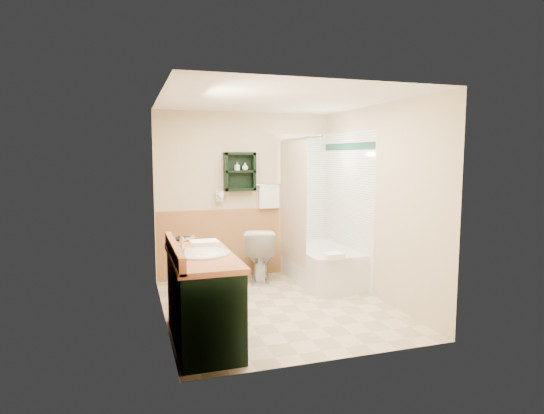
{
  "coord_description": "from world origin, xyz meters",
  "views": [
    {
      "loc": [
        -1.64,
        -4.95,
        1.78
      ],
      "look_at": [
        0.0,
        0.2,
        1.16
      ],
      "focal_mm": 30.0,
      "sensor_mm": 36.0,
      "label": 1
    }
  ],
  "objects_px": {
    "soap_bottle_a": "(237,169)",
    "soap_bottle_b": "(245,167)",
    "vanity_book": "(175,230)",
    "wall_shelf": "(240,171)",
    "vanity": "(203,298)",
    "bathtub": "(320,264)",
    "toilet": "(260,255)",
    "hair_dryer": "(219,196)"
  },
  "relations": [
    {
      "from": "soap_bottle_a",
      "to": "soap_bottle_b",
      "type": "height_order",
      "value": "soap_bottle_b"
    },
    {
      "from": "vanity_book",
      "to": "soap_bottle_b",
      "type": "height_order",
      "value": "soap_bottle_b"
    },
    {
      "from": "wall_shelf",
      "to": "vanity",
      "type": "xyz_separation_m",
      "value": [
        -0.89,
        -2.15,
        -1.13
      ]
    },
    {
      "from": "bathtub",
      "to": "soap_bottle_b",
      "type": "xyz_separation_m",
      "value": [
        -0.95,
        0.55,
        1.36
      ]
    },
    {
      "from": "toilet",
      "to": "soap_bottle_b",
      "type": "relative_size",
      "value": 6.99
    },
    {
      "from": "toilet",
      "to": "hair_dryer",
      "type": "bearing_deg",
      "value": -12.55
    },
    {
      "from": "bathtub",
      "to": "soap_bottle_b",
      "type": "height_order",
      "value": "soap_bottle_b"
    },
    {
      "from": "toilet",
      "to": "soap_bottle_a",
      "type": "xyz_separation_m",
      "value": [
        -0.26,
        0.26,
        1.22
      ]
    },
    {
      "from": "bathtub",
      "to": "vanity_book",
      "type": "xyz_separation_m",
      "value": [
        -2.08,
        -0.74,
        0.72
      ]
    },
    {
      "from": "hair_dryer",
      "to": "vanity_book",
      "type": "height_order",
      "value": "hair_dryer"
    },
    {
      "from": "wall_shelf",
      "to": "bathtub",
      "type": "height_order",
      "value": "wall_shelf"
    },
    {
      "from": "vanity_book",
      "to": "soap_bottle_a",
      "type": "bearing_deg",
      "value": 66.02
    },
    {
      "from": "soap_bottle_a",
      "to": "soap_bottle_b",
      "type": "relative_size",
      "value": 1.09
    },
    {
      "from": "wall_shelf",
      "to": "soap_bottle_a",
      "type": "relative_size",
      "value": 4.64
    },
    {
      "from": "hair_dryer",
      "to": "toilet",
      "type": "xyz_separation_m",
      "value": [
        0.52,
        -0.29,
        -0.83
      ]
    },
    {
      "from": "vanity",
      "to": "soap_bottle_b",
      "type": "relative_size",
      "value": 12.29
    },
    {
      "from": "vanity_book",
      "to": "soap_bottle_b",
      "type": "xyz_separation_m",
      "value": [
        1.14,
        1.29,
        0.65
      ]
    },
    {
      "from": "wall_shelf",
      "to": "hair_dryer",
      "type": "distance_m",
      "value": 0.46
    },
    {
      "from": "hair_dryer",
      "to": "vanity",
      "type": "xyz_separation_m",
      "value": [
        -0.59,
        -2.18,
        -0.78
      ]
    },
    {
      "from": "vanity_book",
      "to": "soap_bottle_b",
      "type": "distance_m",
      "value": 1.84
    },
    {
      "from": "hair_dryer",
      "to": "vanity",
      "type": "bearing_deg",
      "value": -105.27
    },
    {
      "from": "wall_shelf",
      "to": "soap_bottle_b",
      "type": "relative_size",
      "value": 5.05
    },
    {
      "from": "hair_dryer",
      "to": "toilet",
      "type": "relative_size",
      "value": 0.31
    },
    {
      "from": "bathtub",
      "to": "vanity_book",
      "type": "height_order",
      "value": "vanity_book"
    },
    {
      "from": "hair_dryer",
      "to": "bathtub",
      "type": "bearing_deg",
      "value": -23.6
    },
    {
      "from": "vanity",
      "to": "soap_bottle_a",
      "type": "bearing_deg",
      "value": 68.32
    },
    {
      "from": "soap_bottle_a",
      "to": "wall_shelf",
      "type": "bearing_deg",
      "value": 7.05
    },
    {
      "from": "wall_shelf",
      "to": "toilet",
      "type": "xyz_separation_m",
      "value": [
        0.22,
        -0.26,
        -1.18
      ]
    },
    {
      "from": "toilet",
      "to": "vanity_book",
      "type": "height_order",
      "value": "vanity_book"
    },
    {
      "from": "bathtub",
      "to": "soap_bottle_b",
      "type": "distance_m",
      "value": 1.75
    },
    {
      "from": "wall_shelf",
      "to": "toilet",
      "type": "bearing_deg",
      "value": -50.0
    },
    {
      "from": "toilet",
      "to": "vanity",
      "type": "bearing_deg",
      "value": 75.82
    },
    {
      "from": "bathtub",
      "to": "toilet",
      "type": "distance_m",
      "value": 0.87
    },
    {
      "from": "vanity",
      "to": "soap_bottle_a",
      "type": "relative_size",
      "value": 11.3
    },
    {
      "from": "bathtub",
      "to": "toilet",
      "type": "bearing_deg",
      "value": 159.98
    },
    {
      "from": "wall_shelf",
      "to": "vanity_book",
      "type": "xyz_separation_m",
      "value": [
        -1.06,
        -1.3,
        -0.59
      ]
    },
    {
      "from": "soap_bottle_a",
      "to": "soap_bottle_b",
      "type": "xyz_separation_m",
      "value": [
        0.12,
        0.0,
        0.02
      ]
    },
    {
      "from": "wall_shelf",
      "to": "vanity",
      "type": "bearing_deg",
      "value": -112.56
    },
    {
      "from": "vanity",
      "to": "vanity_book",
      "type": "bearing_deg",
      "value": 100.9
    },
    {
      "from": "wall_shelf",
      "to": "vanity_book",
      "type": "height_order",
      "value": "wall_shelf"
    },
    {
      "from": "hair_dryer",
      "to": "wall_shelf",
      "type": "bearing_deg",
      "value": -4.76
    },
    {
      "from": "bathtub",
      "to": "wall_shelf",
      "type": "bearing_deg",
      "value": 151.61
    }
  ]
}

